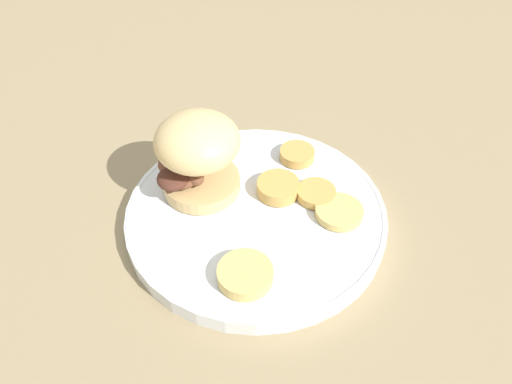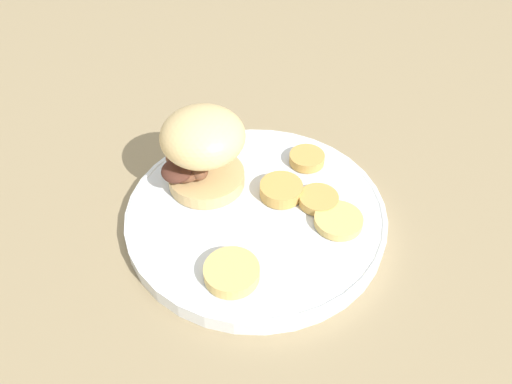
% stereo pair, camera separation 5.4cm
% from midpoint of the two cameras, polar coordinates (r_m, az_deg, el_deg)
% --- Properties ---
extents(ground_plane, '(4.00, 4.00, 0.00)m').
position_cam_midpoint_polar(ground_plane, '(0.57, -2.70, -3.43)').
color(ground_plane, '#937F5B').
extents(dinner_plate, '(0.29, 0.29, 0.02)m').
position_cam_midpoint_polar(dinner_plate, '(0.56, -2.74, -2.63)').
color(dinner_plate, white).
rests_on(dinner_plate, ground_plane).
extents(sandwich, '(0.10, 0.11, 0.10)m').
position_cam_midpoint_polar(sandwich, '(0.55, -9.71, 4.23)').
color(sandwich, tan).
rests_on(sandwich, dinner_plate).
extents(potato_round_0, '(0.04, 0.04, 0.01)m').
position_cam_midpoint_polar(potato_round_0, '(0.56, 4.22, -0.29)').
color(potato_round_0, tan).
rests_on(potato_round_0, dinner_plate).
extents(potato_round_1, '(0.06, 0.06, 0.01)m').
position_cam_midpoint_polar(potato_round_1, '(0.49, -4.43, -9.53)').
color(potato_round_1, '#DBB766').
rests_on(potato_round_1, dinner_plate).
extents(potato_round_2, '(0.05, 0.05, 0.01)m').
position_cam_midpoint_polar(potato_round_2, '(0.55, 6.74, -2.40)').
color(potato_round_2, '#DBB766').
rests_on(potato_round_2, dinner_plate).
extents(potato_round_3, '(0.05, 0.05, 0.01)m').
position_cam_midpoint_polar(potato_round_3, '(0.57, -0.01, 0.29)').
color(potato_round_3, tan).
rests_on(potato_round_3, dinner_plate).
extents(potato_round_4, '(0.04, 0.04, 0.01)m').
position_cam_midpoint_polar(potato_round_4, '(0.61, 2.22, 4.22)').
color(potato_round_4, tan).
rests_on(potato_round_4, dinner_plate).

